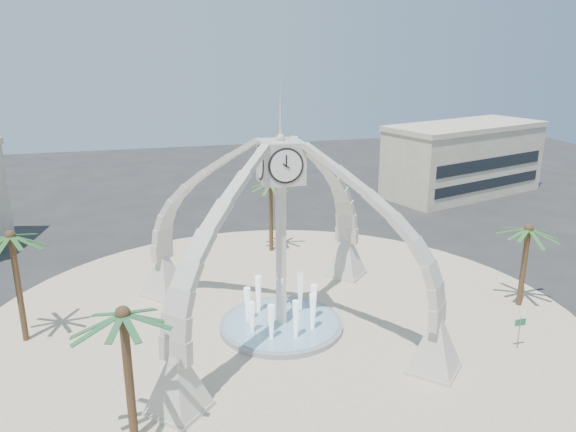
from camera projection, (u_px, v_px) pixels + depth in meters
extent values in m
plane|color=#282828|center=(281.00, 328.00, 36.54)|extent=(140.00, 140.00, 0.00)
cylinder|color=beige|center=(281.00, 328.00, 36.53)|extent=(40.00, 40.00, 0.06)
cube|color=beige|center=(281.00, 258.00, 35.10)|extent=(0.55, 0.55, 9.80)
cube|color=beige|center=(281.00, 161.00, 33.30)|extent=(2.50, 2.50, 2.50)
cone|color=beige|center=(280.00, 106.00, 32.34)|extent=(0.20, 0.20, 4.00)
cylinder|color=white|center=(286.00, 166.00, 32.10)|extent=(1.84, 0.04, 1.84)
pyramid|color=beige|center=(346.00, 257.00, 44.33)|extent=(3.80, 3.80, 3.20)
pyramid|color=beige|center=(164.00, 275.00, 40.89)|extent=(3.80, 3.80, 3.20)
pyramid|color=beige|center=(178.00, 384.00, 27.81)|extent=(3.80, 3.80, 3.20)
pyramid|color=beige|center=(435.00, 346.00, 31.26)|extent=(3.80, 3.80, 3.20)
cylinder|color=#949496|center=(281.00, 325.00, 36.48)|extent=(8.00, 8.00, 0.40)
cylinder|color=#84B0C5|center=(281.00, 322.00, 36.42)|extent=(7.40, 7.40, 0.04)
cone|color=white|center=(281.00, 300.00, 35.95)|extent=(0.60, 0.60, 3.20)
cube|color=beige|center=(463.00, 161.00, 68.55)|extent=(21.49, 13.79, 8.00)
cube|color=beige|center=(466.00, 126.00, 67.29)|extent=(21.87, 14.17, 0.60)
cylinder|color=brown|center=(524.00, 267.00, 38.91)|extent=(0.38, 0.38, 5.85)
cylinder|color=brown|center=(19.00, 289.00, 33.99)|extent=(0.37, 0.37, 7.06)
cylinder|color=brown|center=(271.00, 216.00, 49.26)|extent=(0.38, 0.38, 6.46)
cylinder|color=brown|center=(129.00, 378.00, 25.30)|extent=(0.41, 0.41, 6.63)
cylinder|color=slate|center=(519.00, 333.00, 33.73)|extent=(0.07, 0.07, 2.16)
cube|color=#1A693F|center=(520.00, 322.00, 33.51)|extent=(0.73, 0.05, 0.43)
cube|color=white|center=(520.00, 322.00, 33.51)|extent=(0.80, 0.03, 0.49)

